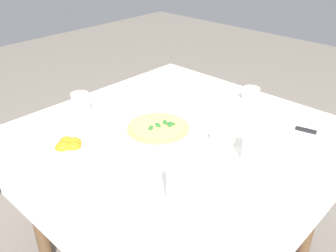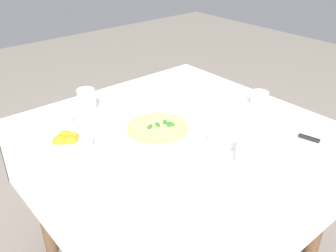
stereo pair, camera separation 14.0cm
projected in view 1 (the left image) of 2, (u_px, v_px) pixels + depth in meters
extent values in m
cube|color=white|center=(178.00, 130.00, 1.43)|extent=(1.06, 1.06, 0.02)
cube|color=white|center=(247.00, 119.00, 1.84)|extent=(1.06, 0.01, 0.28)
cube|color=white|center=(68.00, 230.00, 1.17)|extent=(1.06, 0.01, 0.28)
cube|color=white|center=(297.00, 225.00, 1.19)|extent=(0.01, 1.06, 0.28)
cube|color=white|center=(99.00, 121.00, 1.82)|extent=(0.01, 1.06, 0.28)
cylinder|color=brown|center=(315.00, 199.00, 1.62)|extent=(0.06, 0.06, 0.70)
cylinder|color=brown|center=(171.00, 132.00, 2.14)|extent=(0.06, 0.06, 0.70)
cylinder|color=brown|center=(35.00, 205.00, 1.59)|extent=(0.06, 0.06, 0.70)
cylinder|color=white|center=(158.00, 132.00, 1.39)|extent=(0.19, 0.19, 0.01)
cylinder|color=white|center=(158.00, 130.00, 1.39)|extent=(0.32, 0.32, 0.01)
cylinder|color=#DBAD60|center=(158.00, 128.00, 1.38)|extent=(0.23, 0.23, 0.01)
cylinder|color=#EAC66B|center=(158.00, 126.00, 1.38)|extent=(0.21, 0.21, 0.00)
ellipsoid|color=#2D7533|center=(158.00, 125.00, 1.38)|extent=(0.04, 0.03, 0.01)
ellipsoid|color=#2D7533|center=(165.00, 122.00, 1.40)|extent=(0.04, 0.04, 0.01)
ellipsoid|color=#2D7533|center=(151.00, 128.00, 1.36)|extent=(0.04, 0.04, 0.01)
ellipsoid|color=#2D7533|center=(169.00, 124.00, 1.38)|extent=(0.04, 0.04, 0.01)
ellipsoid|color=#2D7533|center=(171.00, 123.00, 1.39)|extent=(0.04, 0.02, 0.01)
cylinder|color=white|center=(250.00, 100.00, 1.64)|extent=(0.13, 0.13, 0.01)
cylinder|color=white|center=(251.00, 94.00, 1.63)|extent=(0.08, 0.08, 0.06)
torus|color=white|center=(241.00, 91.00, 1.65)|extent=(0.04, 0.01, 0.03)
cylinder|color=black|center=(251.00, 89.00, 1.62)|extent=(0.07, 0.07, 0.00)
cylinder|color=white|center=(60.00, 132.00, 1.39)|extent=(0.13, 0.13, 0.01)
cylinder|color=white|center=(59.00, 125.00, 1.38)|extent=(0.08, 0.08, 0.05)
torus|color=white|center=(72.00, 125.00, 1.37)|extent=(0.03, 0.03, 0.03)
cylinder|color=black|center=(58.00, 120.00, 1.37)|extent=(0.07, 0.07, 0.00)
cylinder|color=white|center=(159.00, 93.00, 1.72)|extent=(0.13, 0.13, 0.01)
cylinder|color=white|center=(159.00, 86.00, 1.70)|extent=(0.08, 0.08, 0.06)
torus|color=white|center=(169.00, 85.00, 1.71)|extent=(0.02, 0.03, 0.03)
cylinder|color=black|center=(159.00, 82.00, 1.69)|extent=(0.07, 0.07, 0.00)
cylinder|color=white|center=(253.00, 147.00, 1.21)|extent=(0.07, 0.07, 0.11)
cylinder|color=silver|center=(253.00, 151.00, 1.22)|extent=(0.07, 0.07, 0.08)
cylinder|color=white|center=(81.00, 105.00, 1.49)|extent=(0.07, 0.07, 0.10)
cylinder|color=silver|center=(81.00, 110.00, 1.50)|extent=(0.06, 0.06, 0.06)
cylinder|color=white|center=(177.00, 184.00, 1.03)|extent=(0.06, 0.06, 0.11)
cylinder|color=silver|center=(177.00, 188.00, 1.04)|extent=(0.06, 0.06, 0.08)
cube|color=white|center=(292.00, 131.00, 1.39)|extent=(0.24, 0.17, 0.02)
cube|color=silver|center=(280.00, 124.00, 1.40)|extent=(0.12, 0.05, 0.01)
cube|color=black|center=(306.00, 130.00, 1.36)|extent=(0.08, 0.04, 0.01)
cylinder|color=white|center=(73.00, 150.00, 1.25)|extent=(0.15, 0.15, 0.04)
sphere|color=orange|center=(67.00, 144.00, 1.25)|extent=(0.06, 0.06, 0.06)
sphere|color=orange|center=(64.00, 150.00, 1.23)|extent=(0.06, 0.06, 0.06)
sphere|color=orange|center=(74.00, 149.00, 1.23)|extent=(0.05, 0.05, 0.05)
sphere|color=orange|center=(75.00, 145.00, 1.25)|extent=(0.05, 0.05, 0.05)
cube|color=white|center=(223.00, 136.00, 1.31)|extent=(0.08, 0.05, 0.06)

